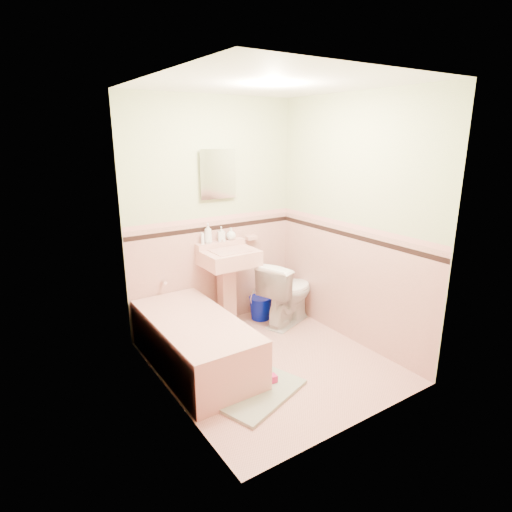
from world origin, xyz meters
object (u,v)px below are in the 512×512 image
sink (229,290)px  soap_bottle_left (208,233)px  soap_bottle_mid (221,234)px  toilet (287,292)px  bathtub (195,344)px  shoe (268,380)px  medicine_cabinet (217,174)px  soap_bottle_right (231,234)px  bucket (261,308)px

sink → soap_bottle_left: bearing=129.5°
soap_bottle_mid → toilet: bearing=-34.9°
sink → soap_bottle_left: size_ratio=4.19×
bathtub → shoe: bathtub is taller
medicine_cabinet → soap_bottle_right: size_ratio=3.53×
soap_bottle_right → shoe: 1.73m
sink → soap_bottle_mid: size_ratio=5.58×
soap_bottle_left → soap_bottle_right: size_ratio=1.60×
medicine_cabinet → toilet: (0.62, -0.45, -1.33)m
bathtub → toilet: size_ratio=2.01×
medicine_cabinet → soap_bottle_right: (0.14, -0.03, -0.66)m
soap_bottle_left → shoe: bearing=-96.5°
bathtub → toilet: toilet is taller
medicine_cabinet → bathtub: bearing=-132.6°
shoe → soap_bottle_right: bearing=76.7°
sink → shoe: bearing=-104.3°
sink → bathtub: bearing=-142.1°
medicine_cabinet → shoe: 2.17m
toilet → soap_bottle_mid: bearing=34.5°
soap_bottle_left → soap_bottle_mid: (0.16, 0.00, -0.03)m
bathtub → shoe: 0.77m
bathtub → medicine_cabinet: 1.78m
bathtub → sink: sink is taller
medicine_cabinet → soap_bottle_mid: bearing=-65.8°
medicine_cabinet → shoe: size_ratio=3.06×
medicine_cabinet → shoe: medicine_cabinet is taller
soap_bottle_mid → shoe: bearing=-103.1°
bathtub → shoe: bearing=-60.0°
shoe → soap_bottle_left: bearing=88.1°
medicine_cabinet → soap_bottle_right: bearing=-12.5°
toilet → soap_bottle_right: bearing=28.3°
bucket → soap_bottle_mid: bearing=157.9°
bathtub → soap_bottle_mid: size_ratio=9.21×
soap_bottle_left → soap_bottle_mid: bearing=0.0°
bathtub → bucket: size_ratio=5.54×
bathtub → sink: bearing=37.9°
soap_bottle_mid → sink: bearing=-94.3°
soap_bottle_right → bathtub: bearing=-139.0°
soap_bottle_right → shoe: size_ratio=0.87×
bucket → shoe: 1.40m
toilet → bucket: bearing=16.7°
sink → soap_bottle_mid: bearing=85.7°
soap_bottle_left → bucket: 1.12m
soap_bottle_right → toilet: (0.49, -0.42, -0.67)m
soap_bottle_mid → toilet: 1.01m
soap_bottle_left → bucket: bearing=-16.2°
soap_bottle_right → bucket: bearing=-29.9°
medicine_cabinet → shoe: (-0.30, -1.39, -1.64)m
toilet → bucket: (-0.20, 0.26, -0.24)m
bathtub → soap_bottle_left: soap_bottle_left is taller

